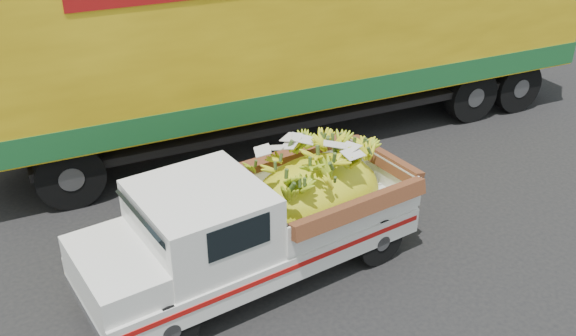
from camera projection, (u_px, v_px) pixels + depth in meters
ground at (319, 229)px, 9.85m from camera, size 100.00×100.00×0.00m
curb at (182, 101)px, 14.12m from camera, size 60.00×0.25×0.15m
sidewalk at (150, 73)px, 15.72m from camera, size 60.00×4.00×0.14m
pickup_truck at (274, 215)px, 8.62m from camera, size 4.64×1.96×1.59m
semi_trailer at (299, 28)px, 11.94m from camera, size 12.04×3.51×3.80m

